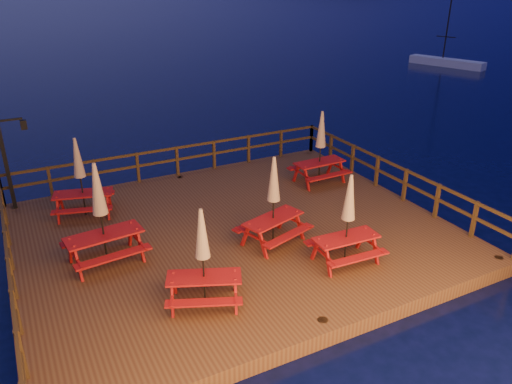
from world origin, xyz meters
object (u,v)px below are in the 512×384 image
picnic_table_0 (348,218)px  picnic_table_1 (80,176)px  sailboat (446,62)px  lamp_post (10,154)px  picnic_table_2 (321,146)px

picnic_table_0 → picnic_table_1: picnic_table_1 is taller
sailboat → picnic_table_0: bearing=-158.7°
lamp_post → sailboat: size_ratio=0.32×
sailboat → picnic_table_1: 35.50m
lamp_post → sailboat: 36.48m
sailboat → picnic_table_1: bearing=-171.8°
picnic_table_1 → lamp_post: bearing=154.5°
picnic_table_1 → picnic_table_2: bearing=7.7°
lamp_post → sailboat: (33.62, 14.04, -1.89)m
picnic_table_1 → picnic_table_2: picnic_table_2 is taller
picnic_table_1 → picnic_table_0: bearing=-31.2°
lamp_post → picnic_table_2: (9.65, -2.66, -0.45)m
sailboat → picnic_table_2: bearing=-163.0°
sailboat → picnic_table_1: size_ratio=3.72×
lamp_post → sailboat: bearing=22.7°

